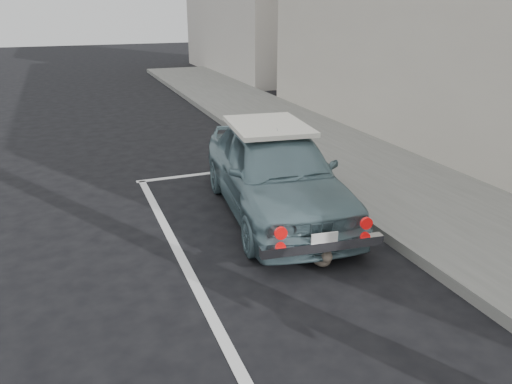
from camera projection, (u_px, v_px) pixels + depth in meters
sidewalk at (510, 245)px, 6.58m from camera, size 2.80×40.00×0.15m
pline_front at (215, 172)px, 9.61m from camera, size 3.00×0.12×0.01m
pline_side at (188, 271)px, 6.09m from camera, size 0.12×7.00×0.01m
retro_coupe at (275, 171)px, 7.55m from camera, size 2.04×4.16×1.36m
cat at (321, 256)px, 6.18m from camera, size 0.25×0.53×0.28m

